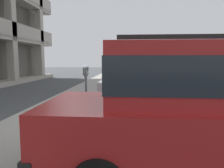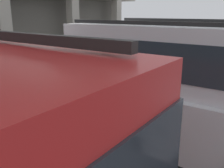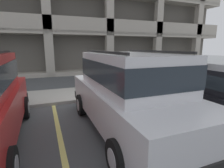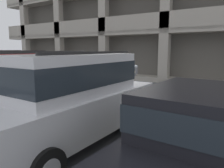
{
  "view_description": "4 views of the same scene",
  "coord_description": "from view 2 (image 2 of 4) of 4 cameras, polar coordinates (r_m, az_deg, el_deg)",
  "views": [
    {
      "loc": [
        -6.51,
        -1.06,
        1.76
      ],
      "look_at": [
        0.43,
        -0.43,
        0.96
      ],
      "focal_mm": 35.0,
      "sensor_mm": 36.0,
      "label": 1
    },
    {
      "loc": [
        -3.4,
        -3.99,
        2.14
      ],
      "look_at": [
        0.54,
        -1.13,
        0.74
      ],
      "focal_mm": 40.0,
      "sensor_mm": 36.0,
      "label": 2
    },
    {
      "loc": [
        -1.77,
        -6.29,
        2.12
      ],
      "look_at": [
        0.4,
        -0.77,
        0.86
      ],
      "focal_mm": 28.0,
      "sensor_mm": 36.0,
      "label": 3
    },
    {
      "loc": [
        3.51,
        -5.88,
        2.09
      ],
      "look_at": [
        -0.07,
        -0.54,
        1.04
      ],
      "focal_mm": 35.0,
      "sensor_mm": 36.0,
      "label": 4
    }
  ],
  "objects": [
    {
      "name": "ground_plane",
      "position": [
        5.68,
        -12.64,
        -7.03
      ],
      "size": [
        80.0,
        80.0,
        0.1
      ],
      "color": "#444749"
    },
    {
      "name": "parking_stall_lines",
      "position": [
        5.97,
        7.78,
        -5.06
      ],
      "size": [
        12.43,
        4.8,
        0.01
      ],
      "color": "#DBD16B",
      "rests_on": "ground_plane"
    },
    {
      "name": "sidewalk",
      "position": [
        6.62,
        -20.23,
        -3.27
      ],
      "size": [
        40.0,
        2.2,
        0.12
      ],
      "color": "#9E9B93",
      "rests_on": "ground_plane"
    },
    {
      "name": "parking_meter_near",
      "position": [
        5.66,
        -14.88,
        6.03
      ],
      "size": [
        0.35,
        0.12,
        1.46
      ],
      "color": "#595B60",
      "rests_on": "sidewalk"
    },
    {
      "name": "dark_hatchback",
      "position": [
        6.63,
        22.21,
        3.4
      ],
      "size": [
        1.92,
        4.52,
        1.54
      ],
      "rotation": [
        0.0,
        0.0,
        -0.03
      ],
      "color": "black",
      "rests_on": "ground_plane"
    },
    {
      "name": "silver_suv",
      "position": [
        3.98,
        12.89,
        0.33
      ],
      "size": [
        2.03,
        4.78,
        2.03
      ],
      "rotation": [
        0.0,
        0.0,
        -0.0
      ],
      "color": "silver",
      "rests_on": "ground_plane"
    }
  ]
}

